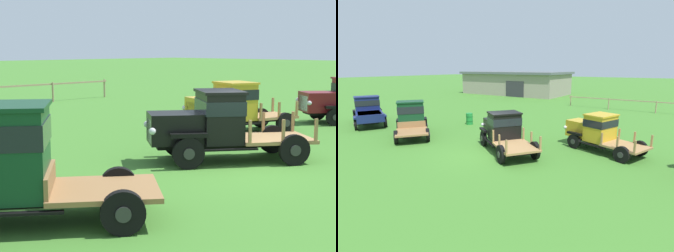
# 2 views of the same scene
# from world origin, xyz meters

# --- Properties ---
(ground_plane) EXTENTS (240.00, 240.00, 0.00)m
(ground_plane) POSITION_xyz_m (0.00, 0.00, 0.00)
(ground_plane) COLOR #3D7528
(farm_shed) EXTENTS (17.36, 9.57, 3.79)m
(farm_shed) POSITION_xyz_m (-15.65, 28.64, 1.92)
(farm_shed) COLOR gray
(farm_shed) RESTS_ON ground
(paddock_fence) EXTENTS (13.44, 0.64, 1.22)m
(paddock_fence) POSITION_xyz_m (4.13, 19.65, 0.91)
(paddock_fence) COLOR #997F60
(paddock_fence) RESTS_ON ground
(vintage_truck_foreground_near) EXTENTS (5.78, 3.99, 2.23)m
(vintage_truck_foreground_near) POSITION_xyz_m (-12.49, 0.76, 1.10)
(vintage_truck_foreground_near) COLOR black
(vintage_truck_foreground_near) RESTS_ON ground
(vintage_truck_second_in_line) EXTENTS (4.78, 4.19, 2.32)m
(vintage_truck_second_in_line) POSITION_xyz_m (-6.58, 0.49, 1.20)
(vintage_truck_second_in_line) COLOR black
(vintage_truck_second_in_line) RESTS_ON ground
(vintage_truck_midrow_center) EXTENTS (4.94, 4.23, 2.12)m
(vintage_truck_midrow_center) POSITION_xyz_m (0.42, 1.30, 1.12)
(vintage_truck_midrow_center) COLOR black
(vintage_truck_midrow_center) RESTS_ON ground
(vintage_truck_far_side) EXTENTS (4.76, 3.06, 2.03)m
(vintage_truck_far_side) POSITION_xyz_m (4.82, 4.08, 1.08)
(vintage_truck_far_side) COLOR black
(vintage_truck_far_side) RESTS_ON ground
(oil_drum_beside_row) EXTENTS (0.56, 0.56, 0.91)m
(oil_drum_beside_row) POSITION_xyz_m (-5.52, 5.14, 0.46)
(oil_drum_beside_row) COLOR #1E7F33
(oil_drum_beside_row) RESTS_ON ground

